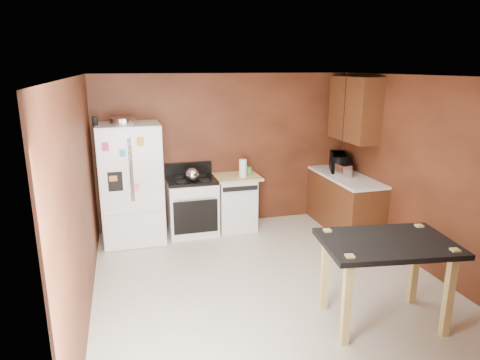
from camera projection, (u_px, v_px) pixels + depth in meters
name	position (u px, v px, depth m)	size (l,w,h in m)	color
floor	(269.00, 283.00, 5.31)	(4.50, 4.50, 0.00)	beige
ceiling	(273.00, 76.00, 4.66)	(4.50, 4.50, 0.00)	white
wall_back	(226.00, 151.00, 7.08)	(4.20, 4.20, 0.00)	brown
wall_front	(382.00, 274.00, 2.89)	(4.20, 4.20, 0.00)	brown
wall_left	(81.00, 201.00, 4.44)	(4.50, 4.50, 0.00)	brown
wall_right	(425.00, 175.00, 5.52)	(4.50, 4.50, 0.00)	brown
roasting_pan	(123.00, 121.00, 6.13)	(0.37, 0.37, 0.09)	silver
pen_cup	(95.00, 121.00, 6.01)	(0.08, 0.08, 0.12)	black
kettle	(192.00, 175.00, 6.53)	(0.21, 0.21, 0.21)	silver
paper_towel	(243.00, 168.00, 6.82)	(0.12, 0.12, 0.28)	white
green_canister	(249.00, 170.00, 7.04)	(0.10, 0.10, 0.11)	green
toaster	(343.00, 170.00, 6.82)	(0.16, 0.26, 0.19)	silver
microwave	(339.00, 163.00, 7.15)	(0.50, 0.34, 0.28)	black
refrigerator	(132.00, 184.00, 6.41)	(0.90, 0.80, 1.80)	white
gas_range	(192.00, 205.00, 6.81)	(0.76, 0.68, 1.10)	white
dishwasher	(235.00, 202.00, 7.03)	(0.78, 0.63, 0.89)	white
right_cabinets	(347.00, 174.00, 6.92)	(0.63, 1.58, 2.45)	#5C2E19
island	(386.00, 253.00, 4.33)	(1.41, 1.04, 0.93)	black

